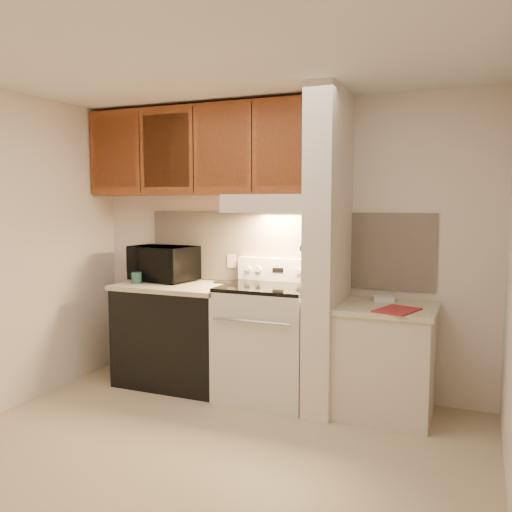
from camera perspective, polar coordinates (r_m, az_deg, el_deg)
The scene contains 48 objects.
floor at distance 3.75m, azimuth -5.64°, elevation -20.21°, with size 3.60×3.60×0.00m, color #C6B591.
ceiling at distance 3.48m, azimuth -6.07°, elevation 20.00°, with size 3.60×3.60×0.00m, color white.
wall_back at distance 4.76m, azimuth 2.76°, elevation 1.03°, with size 3.60×0.02×2.50m, color silver.
backsplash at distance 4.75m, azimuth 2.71°, elevation 0.84°, with size 2.60×0.02×0.63m, color beige.
range_body at distance 4.58m, azimuth 1.23°, elevation -9.20°, with size 0.76×0.65×0.92m, color silver.
oven_window at distance 4.29m, azimuth -0.33°, elevation -9.69°, with size 0.50×0.01×0.30m, color black.
oven_handle at distance 4.20m, azimuth -0.54°, elevation -6.92°, with size 0.02×0.02×0.65m, color silver.
cooktop at distance 4.48m, azimuth 1.24°, elevation -3.32°, with size 0.74×0.64×0.03m, color black.
range_backguard at distance 4.73m, azimuth 2.50°, elevation -1.44°, with size 0.76×0.08×0.20m, color silver.
range_display at distance 4.69m, azimuth 2.33°, elevation -1.50°, with size 0.10×0.01×0.04m, color black.
range_knob_left_outer at distance 4.79m, azimuth -0.83°, elevation -1.34°, with size 0.05×0.05×0.02m, color silver.
range_knob_left_inner at distance 4.75m, azimuth 0.28°, elevation -1.40°, with size 0.05×0.05×0.02m, color silver.
range_knob_right_inner at distance 4.63m, azimuth 4.40°, elevation -1.61°, with size 0.05×0.05×0.02m, color silver.
range_knob_right_outer at distance 4.60m, azimuth 5.59°, elevation -1.66°, with size 0.05×0.05×0.02m, color silver.
dishwasher_front at distance 4.97m, azimuth -8.32°, elevation -8.35°, with size 1.00×0.63×0.87m, color black.
left_countertop at distance 4.88m, azimuth -8.40°, elevation -3.17°, with size 1.04×0.67×0.04m, color beige.
spoon_rest at distance 4.86m, azimuth -3.14°, elevation -2.82°, with size 0.22×0.07×0.02m, color black.
teal_jar at distance 4.98m, azimuth -12.46°, elevation -2.24°, with size 0.09×0.09×0.10m, color #2B6156.
outlet at distance 4.94m, azimuth -2.59°, elevation -0.55°, with size 0.08×0.01×0.12m, color beige.
microwave at distance 5.09m, azimuth -9.74°, elevation -0.76°, with size 0.58×0.39×0.32m, color black.
partition_pillar at distance 4.28m, azimuth 7.60°, elevation 0.46°, with size 0.22×0.70×2.50m, color silver.
pillar_trim at distance 4.31m, azimuth 6.12°, elevation 1.17°, with size 0.01×0.70×0.04m, color brown.
knife_strip at distance 4.26m, azimuth 5.85°, elevation 1.40°, with size 0.02×0.42×0.04m, color black.
knife_blade_a at distance 4.13m, azimuth 5.09°, elevation -0.12°, with size 0.01×0.04×0.16m, color silver.
knife_handle_a at distance 4.09m, azimuth 5.00°, elevation 1.93°, with size 0.02×0.02×0.10m, color black.
knife_blade_b at distance 4.20m, azimuth 5.39°, elevation -0.16°, with size 0.01×0.04×0.18m, color silver.
knife_handle_b at distance 4.19m, azimuth 5.42°, elevation 2.02°, with size 0.02×0.02×0.10m, color black.
knife_blade_c at distance 4.27m, azimuth 5.68°, elevation -0.20°, with size 0.01×0.04×0.20m, color silver.
knife_handle_c at distance 4.26m, azimuth 5.70°, elevation 2.07°, with size 0.02×0.02×0.10m, color black.
knife_blade_d at distance 4.34m, azimuth 5.96°, elevation 0.15°, with size 0.01×0.04×0.16m, color silver.
knife_handle_d at distance 4.34m, azimuth 6.02°, elevation 2.14°, with size 0.02×0.02×0.10m, color black.
knife_blade_e at distance 4.43m, azimuth 6.30°, elevation 0.13°, with size 0.01×0.04×0.18m, color silver.
knife_handle_e at distance 4.40m, azimuth 6.26°, elevation 2.18°, with size 0.02×0.02×0.10m, color black.
oven_mitt at distance 4.49m, azimuth 6.52°, elevation -0.36°, with size 0.03×0.09×0.22m, color gray.
right_cab_base at distance 4.35m, azimuth 13.43°, elevation -10.93°, with size 0.70×0.60×0.81m, color beige.
right_countertop at distance 4.24m, azimuth 13.56°, elevation -5.43°, with size 0.74×0.64×0.04m, color beige.
red_folder at distance 4.08m, azimuth 14.63°, elevation -5.54°, with size 0.25×0.34×0.01m, color maroon.
white_box at distance 4.42m, azimuth 13.30°, elevation -4.44°, with size 0.16×0.11×0.04m, color white.
range_hood at distance 4.54m, azimuth 1.84°, elevation 5.54°, with size 0.78×0.44×0.15m, color beige.
hood_lip at distance 4.35m, azimuth 0.85°, elevation 4.94°, with size 0.78×0.04×0.06m, color beige.
upper_cabinets at distance 4.89m, azimuth -5.68°, elevation 10.93°, with size 2.18×0.33×0.77m, color brown.
cab_door_a at distance 5.19m, azimuth -14.64°, elevation 10.46°, with size 0.46×0.01×0.63m, color brown.
cab_gap_a at distance 5.04m, azimuth -12.13°, elevation 10.68°, with size 0.01×0.01×0.73m, color black.
cab_door_b at distance 4.89m, azimuth -9.45°, elevation 10.88°, with size 0.46×0.01×0.63m, color brown.
cab_gap_b at distance 4.75m, azimuth -6.61°, elevation 11.07°, with size 0.01×0.01×0.73m, color black.
cab_door_c at distance 4.62m, azimuth -3.60°, elevation 11.25°, with size 0.46×0.01×0.63m, color brown.
cab_gap_c at distance 4.51m, azimuth -0.43°, elevation 11.40°, with size 0.01×0.01×0.73m, color black.
cab_door_d at distance 4.41m, azimuth 2.90°, elevation 11.52°, with size 0.46×0.01×0.63m, color brown.
Camera 1 is at (1.61, -2.97, 1.64)m, focal length 38.00 mm.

